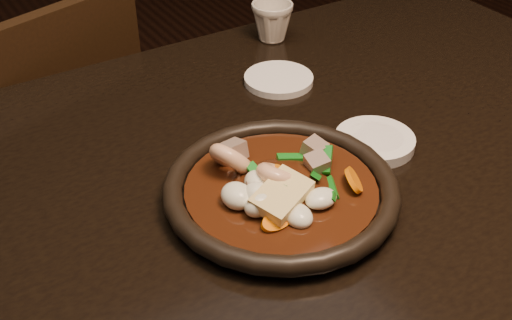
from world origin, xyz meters
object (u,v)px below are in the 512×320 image
table (188,279)px  plate (281,190)px  chair (42,175)px  tea_cup (272,20)px

table → plate: 0.16m
chair → table: bearing=75.9°
plate → chair: bearing=105.2°
chair → tea_cup: chair is taller
plate → tea_cup: size_ratio=3.90×
chair → plate: 0.71m
table → chair: (-0.04, 0.61, -0.22)m
plate → table: bearing=175.3°
table → chair: chair is taller
chair → tea_cup: size_ratio=11.39×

